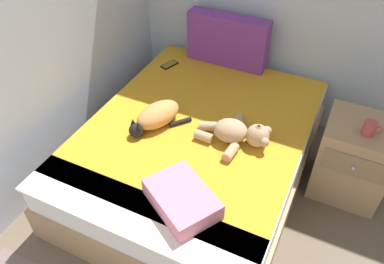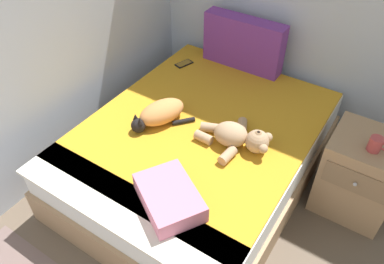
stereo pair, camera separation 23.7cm
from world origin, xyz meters
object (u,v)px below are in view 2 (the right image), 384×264
(cat, at_px, (160,113))
(teddy_bear, at_px, (238,137))
(throw_pillow, at_px, (169,197))
(cell_phone, at_px, (184,64))
(nightstand, at_px, (359,174))
(bed, at_px, (199,153))
(patterned_cushion, at_px, (243,43))
(mug, at_px, (376,144))

(cat, distance_m, teddy_bear, 0.57)
(throw_pillow, bearing_deg, cell_phone, 120.89)
(throw_pillow, height_order, nightstand, throw_pillow)
(bed, bearing_deg, cell_phone, 131.50)
(cat, xyz_separation_m, cell_phone, (-0.28, 0.72, -0.07))
(bed, distance_m, cell_phone, 0.86)
(patterned_cushion, height_order, cat, patterned_cushion)
(teddy_bear, distance_m, nightstand, 0.87)
(nightstand, relative_size, mug, 5.02)
(throw_pillow, bearing_deg, nightstand, 50.85)
(cell_phone, relative_size, nightstand, 0.27)
(patterned_cushion, bearing_deg, throw_pillow, -77.36)
(mug, bearing_deg, bed, -164.44)
(bed, bearing_deg, throw_pillow, -71.98)
(patterned_cushion, relative_size, cat, 1.59)
(cell_phone, distance_m, mug, 1.63)
(bed, height_order, nightstand, nightstand)
(cell_phone, bearing_deg, bed, -48.50)
(patterned_cushion, distance_m, teddy_bear, 0.99)
(bed, height_order, teddy_bear, teddy_bear)
(patterned_cushion, bearing_deg, teddy_bear, -64.01)
(bed, relative_size, cat, 4.56)
(patterned_cushion, distance_m, cell_phone, 0.52)
(teddy_bear, height_order, throw_pillow, teddy_bear)
(teddy_bear, height_order, cell_phone, teddy_bear)
(bed, bearing_deg, teddy_bear, -3.96)
(cell_phone, bearing_deg, teddy_bear, -36.92)
(teddy_bear, relative_size, throw_pillow, 1.26)
(teddy_bear, xyz_separation_m, throw_pillow, (-0.09, -0.62, -0.01))
(cat, xyz_separation_m, throw_pillow, (0.47, -0.54, -0.02))
(patterned_cushion, bearing_deg, cat, -97.75)
(patterned_cushion, xyz_separation_m, teddy_bear, (0.43, -0.88, -0.14))
(cell_phone, relative_size, throw_pillow, 0.41)
(nightstand, bearing_deg, cell_phone, 171.15)
(teddy_bear, distance_m, throw_pillow, 0.63)
(patterned_cushion, relative_size, cell_phone, 4.10)
(bed, relative_size, patterned_cushion, 2.87)
(bed, xyz_separation_m, cat, (-0.26, -0.10, 0.33))
(patterned_cushion, distance_m, nightstand, 1.33)
(bed, distance_m, patterned_cushion, 0.99)
(patterned_cushion, distance_m, throw_pillow, 1.55)
(cat, xyz_separation_m, mug, (1.31, 0.40, 0.07))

